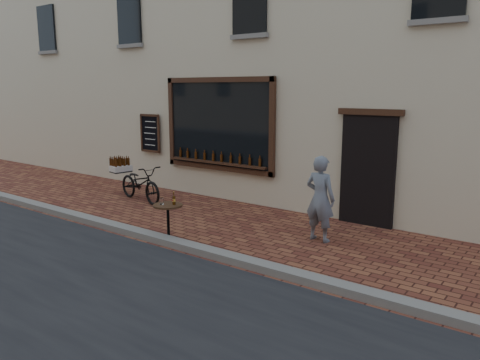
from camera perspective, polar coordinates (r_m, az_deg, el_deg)
The scene contains 5 objects.
ground at distance 8.02m, azimuth -7.67°, elevation -8.72°, with size 90.00×90.00×0.00m, color #54241B.
kerb at distance 8.13m, azimuth -6.69°, elevation -7.96°, with size 90.00×0.25×0.12m, color slate.
cargo_bicycle at distance 11.63m, azimuth -12.16°, elevation -0.31°, with size 2.06×0.90×0.95m.
bistro_table at distance 8.48m, azimuth -8.75°, elevation -4.22°, with size 0.53×0.53×0.91m.
pedestrian at distance 8.46m, azimuth 9.75°, elevation -2.25°, with size 0.57×0.37×1.55m, color slate.
Camera 1 is at (5.31, -5.36, 2.71)m, focal length 35.00 mm.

